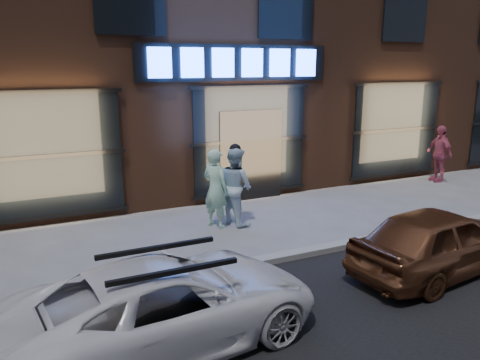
# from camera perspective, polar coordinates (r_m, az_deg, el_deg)

# --- Properties ---
(ground) EXTENTS (90.00, 90.00, 0.00)m
(ground) POSITION_cam_1_polar(r_m,az_deg,el_deg) (9.58, 11.83, -8.24)
(ground) COLOR slate
(ground) RESTS_ON ground
(curb) EXTENTS (60.00, 0.25, 0.12)m
(curb) POSITION_cam_1_polar(r_m,az_deg,el_deg) (9.56, 11.84, -7.90)
(curb) COLOR gray
(curb) RESTS_ON ground
(storefront_building) EXTENTS (30.20, 8.28, 10.30)m
(storefront_building) POSITION_cam_1_polar(r_m,az_deg,el_deg) (16.06, -5.41, 19.55)
(storefront_building) COLOR #54301E
(storefront_building) RESTS_ON ground
(man_bowtie) EXTENTS (0.68, 0.77, 1.77)m
(man_bowtie) POSITION_cam_1_polar(r_m,az_deg,el_deg) (10.38, -3.01, -1.05)
(man_bowtie) COLOR #B4EDC6
(man_bowtie) RESTS_ON ground
(man_cap) EXTENTS (0.91, 1.03, 1.78)m
(man_cap) POSITION_cam_1_polar(r_m,az_deg,el_deg) (10.57, -0.58, -0.73)
(man_cap) COLOR silver
(man_cap) RESTS_ON ground
(passerby) EXTENTS (0.56, 1.07, 1.75)m
(passerby) POSITION_cam_1_polar(r_m,az_deg,el_deg) (15.75, 23.13, 2.98)
(passerby) COLOR #C14F68
(passerby) RESTS_ON ground
(white_suv) EXTENTS (4.34, 2.45, 1.14)m
(white_suv) POSITION_cam_1_polar(r_m,az_deg,el_deg) (6.29, -8.91, -14.70)
(white_suv) COLOR white
(white_suv) RESTS_ON ground
(gold_sedan) EXTENTS (3.65, 1.83, 1.19)m
(gold_sedan) POSITION_cam_1_polar(r_m,az_deg,el_deg) (8.87, 23.12, -6.80)
(gold_sedan) COLOR brown
(gold_sedan) RESTS_ON ground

